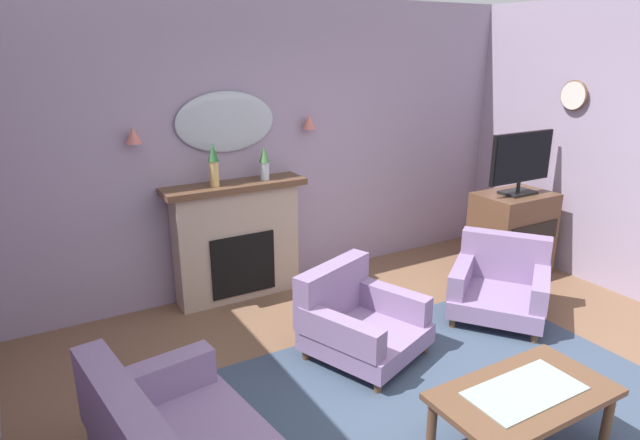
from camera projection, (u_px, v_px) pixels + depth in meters
name	position (u px, v px, depth m)	size (l,w,h in m)	color
floor	(469.00, 426.00, 3.64)	(6.43, 6.43, 0.10)	brown
wall_back	(282.00, 146.00, 5.47)	(6.43, 0.10, 2.84)	#9E8CA8
patterned_rug	(449.00, 403.00, 3.79)	(3.20, 2.40, 0.01)	#38475B
fireplace	(237.00, 242.00, 5.26)	(1.36, 0.36, 1.16)	tan
mantel_vase_left	(214.00, 164.00, 4.89)	(0.10, 0.10, 0.39)	tan
mantel_vase_right	(264.00, 162.00, 5.14)	(0.10, 0.10, 0.33)	silver
wall_mirror	(226.00, 122.00, 5.03)	(0.96, 0.06, 0.56)	#B2BCC6
wall_sconce_left	(133.00, 135.00, 4.59)	(0.14, 0.14, 0.14)	#D17066
wall_sconce_right	(309.00, 122.00, 5.41)	(0.14, 0.14, 0.14)	#D17066
wall_clock	(574.00, 96.00, 5.52)	(0.04, 0.31, 0.31)	silver
coffee_table	(524.00, 399.00, 3.22)	(1.10, 0.60, 0.45)	brown
armchair_beside_couch	(357.00, 319.00, 4.33)	(1.04, 1.05, 0.71)	gray
armchair_near_fireplace	(500.00, 283.00, 4.98)	(1.14, 1.13, 0.71)	gray
tv_cabinet	(511.00, 234.00, 5.85)	(0.80, 0.57, 0.90)	brown
tv_flatscreen	(521.00, 161.00, 5.59)	(0.84, 0.24, 0.65)	black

